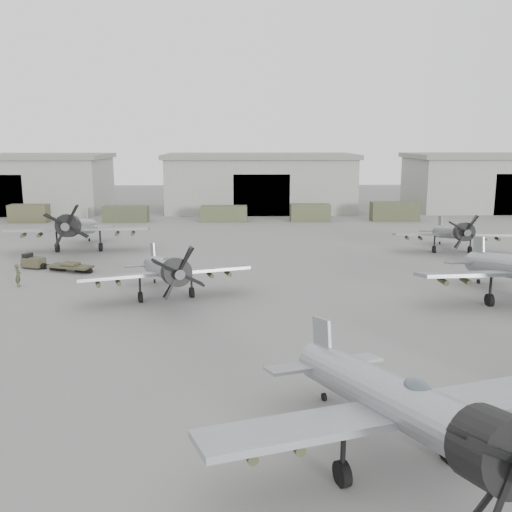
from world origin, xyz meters
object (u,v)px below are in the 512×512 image
Objects in this scene: aircraft_mid_1 at (166,270)px; aircraft_far_0 at (78,227)px; aircraft_near_1 at (403,406)px; ground_crew at (18,275)px; aircraft_far_1 at (453,232)px; tug_trailer at (47,264)px.

aircraft_far_0 is (-10.90, 17.45, 0.35)m from aircraft_mid_1.
ground_crew is at bearing 113.88° from aircraft_near_1.
aircraft_far_0 is at bearing -177.28° from aircraft_far_1.
aircraft_far_1 is 38.01m from tug_trailer.
aircraft_mid_1 is 30.44m from aircraft_far_1.
aircraft_far_0 is 13.53m from ground_crew.
aircraft_near_1 is 2.09× the size of tug_trailer.
aircraft_far_1 is at bearing -76.58° from ground_crew.
aircraft_far_0 reaches higher than tug_trailer.
aircraft_mid_1 is 1.04× the size of aircraft_far_1.
aircraft_near_1 is 40.33m from aircraft_far_1.
aircraft_far_0 is 8.00m from tug_trailer.
tug_trailer is at bearing 121.76° from aircraft_mid_1.
aircraft_near_1 is 44.40m from aircraft_far_0.
aircraft_near_1 is 23.89m from aircraft_mid_1.
aircraft_near_1 reaches higher than aircraft_far_1.
aircraft_mid_1 reaches higher than aircraft_far_1.
aircraft_far_0 is at bearing 101.53° from aircraft_near_1.
tug_trailer is at bearing -165.53° from aircraft_far_1.
aircraft_near_1 is 1.16× the size of aircraft_mid_1.
aircraft_mid_1 is (-10.51, 21.45, -0.34)m from aircraft_near_1.
aircraft_near_1 is 1.20× the size of aircraft_far_1.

